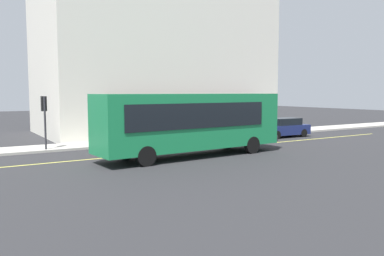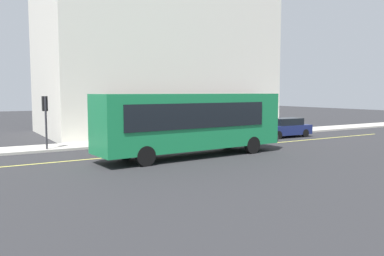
{
  "view_description": "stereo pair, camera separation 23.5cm",
  "coord_description": "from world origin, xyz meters",
  "px_view_note": "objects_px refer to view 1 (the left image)",
  "views": [
    {
      "loc": [
        -13.0,
        -20.65,
        3.6
      ],
      "look_at": [
        -1.56,
        -2.05,
        1.6
      ],
      "focal_mm": 36.9,
      "sensor_mm": 36.0,
      "label": 1
    },
    {
      "loc": [
        -12.8,
        -20.77,
        3.6
      ],
      "look_at": [
        -1.56,
        -2.05,
        1.6
      ],
      "focal_mm": 36.9,
      "sensor_mm": 36.0,
      "label": 2
    }
  ],
  "objects_px": {
    "bus": "(192,121)",
    "car_black": "(229,131)",
    "traffic_light": "(44,110)",
    "car_navy": "(284,128)",
    "pedestrian_at_corner": "(272,118)"
  },
  "relations": [
    {
      "from": "bus",
      "to": "traffic_light",
      "type": "relative_size",
      "value": 3.52
    },
    {
      "from": "car_navy",
      "to": "pedestrian_at_corner",
      "type": "relative_size",
      "value": 2.34
    },
    {
      "from": "traffic_light",
      "to": "car_black",
      "type": "relative_size",
      "value": 0.73
    },
    {
      "from": "bus",
      "to": "car_navy",
      "type": "height_order",
      "value": "bus"
    },
    {
      "from": "car_black",
      "to": "pedestrian_at_corner",
      "type": "xyz_separation_m",
      "value": [
        7.41,
        3.46,
        0.53
      ]
    },
    {
      "from": "bus",
      "to": "traffic_light",
      "type": "height_order",
      "value": "bus"
    },
    {
      "from": "car_navy",
      "to": "traffic_light",
      "type": "bearing_deg",
      "value": 173.87
    },
    {
      "from": "bus",
      "to": "car_black",
      "type": "distance_m",
      "value": 7.55
    },
    {
      "from": "bus",
      "to": "pedestrian_at_corner",
      "type": "height_order",
      "value": "bus"
    },
    {
      "from": "bus",
      "to": "traffic_light",
      "type": "xyz_separation_m",
      "value": [
        -6.65,
        6.23,
        0.55
      ]
    },
    {
      "from": "bus",
      "to": "car_black",
      "type": "bearing_deg",
      "value": 36.89
    },
    {
      "from": "car_black",
      "to": "bus",
      "type": "bearing_deg",
      "value": -143.11
    },
    {
      "from": "bus",
      "to": "traffic_light",
      "type": "bearing_deg",
      "value": 136.83
    },
    {
      "from": "traffic_light",
      "to": "bus",
      "type": "bearing_deg",
      "value": -43.17
    },
    {
      "from": "bus",
      "to": "car_navy",
      "type": "xyz_separation_m",
      "value": [
        11.24,
        4.31,
        -1.24
      ]
    }
  ]
}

